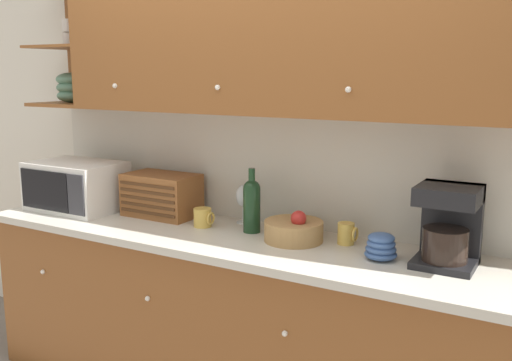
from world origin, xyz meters
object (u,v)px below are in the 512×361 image
Objects in this scene: mug at (203,218)px; bowl_stack_on_counter at (381,247)px; microwave at (76,186)px; wine_bottle at (252,203)px; coffee_maker at (448,225)px; wine_glass at (243,197)px; fruit_basket at (294,230)px; mug_blue_second at (347,234)px; bread_box at (162,195)px.

bowl_stack_on_counter is (0.99, -0.05, 0.01)m from mug.
wine_bottle reaches higher than microwave.
microwave is at bearing -177.71° from coffee_maker.
mug is 1.26m from coffee_maker.
wine_glass reaches higher than bowl_stack_on_counter.
wine_glass is 0.43m from fruit_basket.
fruit_basket is at bearing -23.05° from wine_glass.
mug is 1.03× the size of mug_blue_second.
bowl_stack_on_counter is at bearing -5.30° from bread_box.
bowl_stack_on_counter is at bearing -14.69° from wine_glass.
mug is 0.32× the size of wine_bottle.
mug_blue_second reaches higher than mug.
mug_blue_second is 0.49m from coffee_maker.
microwave is 5.27× the size of mug_blue_second.
mug_blue_second is at bearing 0.69° from bread_box.
wine_glass is at bearing 12.74° from microwave.
fruit_basket is at bearing -178.46° from coffee_maker.
wine_bottle is at bearing 8.81° from mug.
mug is at bearing -173.46° from mug_blue_second.
wine_glass is 2.05× the size of mug_blue_second.
bread_box is at bearing 167.50° from mug.
mug is 0.74× the size of bowl_stack_on_counter.
wine_glass is at bearing 165.31° from bowl_stack_on_counter.
microwave is 3.79× the size of bowl_stack_on_counter.
bread_box is at bearing -179.31° from mug_blue_second.
coffee_maker is (1.59, -0.05, 0.05)m from bread_box.
coffee_maker is at bearing 2.29° from microwave.
mug_blue_second is 0.25m from bowl_stack_on_counter.
fruit_basket reaches higher than mug.
bread_box is 1.59m from coffee_maker.
bread_box is 1.20× the size of coffee_maker.
mug_blue_second is at bearing 5.10° from microwave.
coffee_maker reaches higher than bowl_stack_on_counter.
bowl_stack_on_counter is (0.71, -0.09, -0.10)m from wine_bottle.
bread_box reaches higher than wine_glass.
wine_bottle is (0.62, -0.03, 0.03)m from bread_box.
wine_glass is 1.11m from coffee_maker.
bread_box is at bearing 178.24° from coffee_maker.
coffee_maker reaches higher than wine_bottle.
bread_box is 0.36m from mug.
bowl_stack_on_counter is at bearing -7.25° from wine_bottle.
microwave is 1.16m from wine_bottle.
mug is 0.78m from mug_blue_second.
bread_box is 1.97× the size of wine_glass.
wine_bottle reaches higher than bowl_stack_on_counter.
mug is at bearing -130.12° from wine_glass.
wine_bottle is 0.51m from mug_blue_second.
wine_bottle reaches higher than fruit_basket.
microwave is 2.57× the size of wine_glass.
bowl_stack_on_counter is at bearing -32.76° from mug_blue_second.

